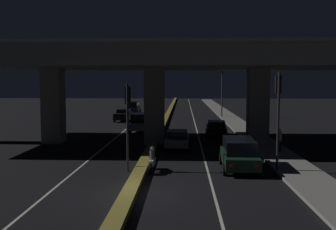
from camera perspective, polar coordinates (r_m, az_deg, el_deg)
ground_plane at (r=17.96m, az=-5.36°, el=-11.17°), size 200.00×200.00×0.00m
lane_line_left_inner at (r=52.68m, az=-4.28°, el=-0.56°), size 0.12×126.00×0.00m
lane_line_right_inner at (r=52.36m, az=3.75°, el=-0.59°), size 0.12×126.00×0.00m
median_divider at (r=52.38m, az=-0.28°, el=-0.42°), size 0.68×126.00×0.29m
sidewalk_right at (r=45.80m, az=10.13°, el=-1.34°), size 2.53×126.00×0.15m
elevated_overpass at (r=31.40m, az=-2.56°, el=7.58°), size 34.82×13.36×8.36m
traffic_light_left_of_median at (r=21.65m, az=-5.87°, el=0.54°), size 0.30×0.49×4.88m
traffic_light_right_of_median at (r=22.00m, az=15.69°, el=1.48°), size 0.30×0.49×5.49m
street_lamp at (r=54.89m, az=7.57°, el=4.32°), size 1.99×0.32×7.60m
car_dark_green_lead at (r=22.55m, az=10.28°, el=-5.49°), size 2.11×4.44×1.74m
car_grey_second at (r=29.15m, az=1.37°, el=-3.47°), size 1.91×4.17×1.37m
car_black_third at (r=35.64m, az=7.00°, el=-1.96°), size 2.03×4.36×1.45m
car_white_lead_oncoming at (r=39.25m, az=-3.92°, el=-1.02°), size 2.06×4.43×1.81m
car_black_second_oncoming at (r=49.78m, az=-6.50°, el=-0.01°), size 1.94×4.75×1.49m
car_dark_blue_third_oncoming at (r=60.33m, az=-5.10°, el=1.06°), size 2.10×4.20×1.91m
motorcycle_white_filtering_near at (r=21.72m, az=-2.32°, el=-6.68°), size 0.34×1.93×1.44m
pedestrian_on_sidewalk at (r=27.98m, az=15.84°, el=-3.55°), size 0.33×0.33×1.60m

